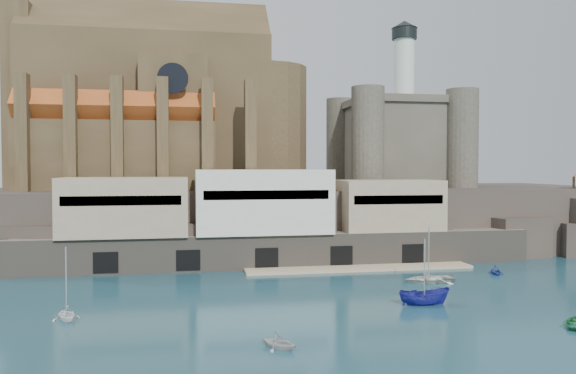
{
  "coord_description": "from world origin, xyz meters",
  "views": [
    {
      "loc": [
        -20.1,
        -51.94,
        13.3
      ],
      "look_at": [
        -4.95,
        32.0,
        10.32
      ],
      "focal_mm": 35.0,
      "sensor_mm": 36.0,
      "label": 1
    }
  ],
  "objects_px": {
    "boat_1": "(278,348)",
    "church": "(161,113)",
    "castle_keep": "(397,139)",
    "boat_2": "(424,305)"
  },
  "relations": [
    {
      "from": "boat_1",
      "to": "church",
      "type": "bearing_deg",
      "value": 56.06
    },
    {
      "from": "boat_1",
      "to": "castle_keep",
      "type": "bearing_deg",
      "value": 15.51
    },
    {
      "from": "church",
      "to": "boat_1",
      "type": "relative_size",
      "value": 15.56
    },
    {
      "from": "boat_2",
      "to": "boat_1",
      "type": "bearing_deg",
      "value": 125.86
    },
    {
      "from": "boat_1",
      "to": "boat_2",
      "type": "distance_m",
      "value": 19.09
    },
    {
      "from": "church",
      "to": "boat_2",
      "type": "distance_m",
      "value": 55.27
    },
    {
      "from": "boat_1",
      "to": "boat_2",
      "type": "relative_size",
      "value": 0.59
    },
    {
      "from": "church",
      "to": "boat_2",
      "type": "xyz_separation_m",
      "value": [
        26.61,
        -43.1,
        -22.13
      ]
    },
    {
      "from": "church",
      "to": "castle_keep",
      "type": "bearing_deg",
      "value": -1.11
    },
    {
      "from": "church",
      "to": "boat_2",
      "type": "relative_size",
      "value": 9.26
    }
  ]
}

